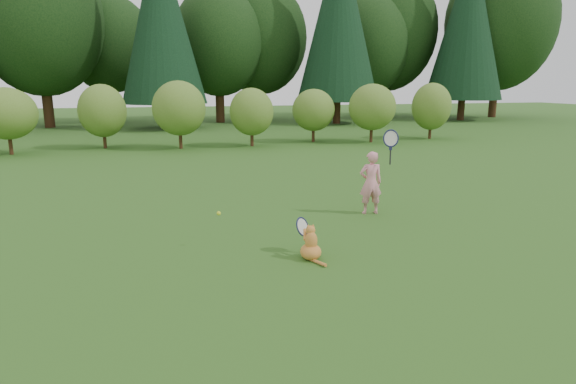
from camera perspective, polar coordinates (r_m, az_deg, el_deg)
name	(u,v)px	position (r m, az deg, el deg)	size (l,w,h in m)	color
ground	(289,242)	(8.36, 0.07, -5.94)	(100.00, 100.00, 0.00)	#2A5618
shrub_row	(210,114)	(20.80, -9.23, 9.10)	(28.00, 3.00, 2.80)	#567123
child	(371,181)	(10.14, 9.85, 1.27)	(0.77, 0.51, 1.97)	pink
cat	(310,241)	(7.53, 2.68, -5.81)	(0.42, 0.82, 0.75)	orange
tennis_ball	(219,213)	(8.01, -8.21, -2.52)	(0.07, 0.07, 0.07)	yellow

